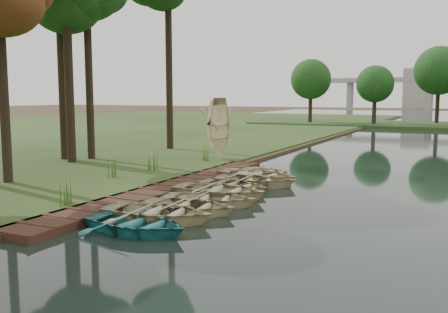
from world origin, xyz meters
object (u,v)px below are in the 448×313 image
at_px(boardwalk, 169,189).
at_px(rowboat_0, 136,221).
at_px(rowboat_1, 157,210).
at_px(rowboat_2, 189,204).
at_px(stored_rowboat, 219,152).

height_order(boardwalk, rowboat_0, rowboat_0).
height_order(rowboat_0, rowboat_1, rowboat_1).
xyz_separation_m(boardwalk, rowboat_2, (2.73, -3.04, 0.24)).
bearing_deg(rowboat_1, stored_rowboat, 12.31).
bearing_deg(rowboat_0, rowboat_1, 10.62).
xyz_separation_m(rowboat_0, rowboat_2, (0.18, 2.69, -0.01)).
relative_size(rowboat_1, stored_rowboat, 1.03).
bearing_deg(boardwalk, stored_rowboat, 103.58).
xyz_separation_m(boardwalk, rowboat_1, (2.38, -4.38, 0.28)).
bearing_deg(stored_rowboat, boardwalk, -148.39).
bearing_deg(rowboat_2, rowboat_0, 169.38).
bearing_deg(rowboat_0, rowboat_2, -0.14).
distance_m(boardwalk, rowboat_0, 6.27).
height_order(boardwalk, rowboat_2, rowboat_2).
bearing_deg(rowboat_0, stored_rowboat, 21.51).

